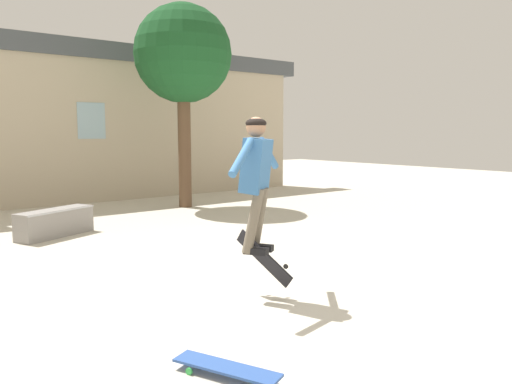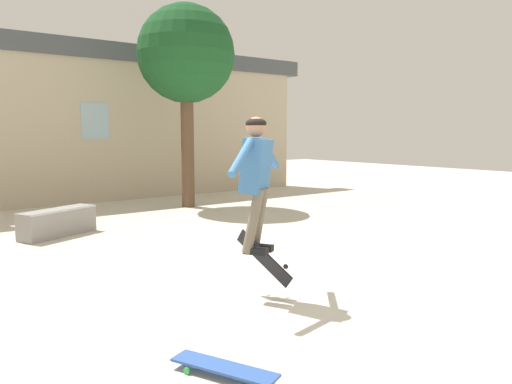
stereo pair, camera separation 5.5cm
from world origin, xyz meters
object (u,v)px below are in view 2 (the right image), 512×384
(tree_right, at_px, (186,56))
(skateboard_resting, at_px, (224,368))
(skateboard_flipping, at_px, (264,258))
(skater, at_px, (256,172))
(skate_ledge, at_px, (58,222))

(tree_right, relative_size, skateboard_resting, 5.58)
(tree_right, distance_m, skateboard_flipping, 7.52)
(skater, bearing_deg, skate_ledge, 157.95)
(skater, bearing_deg, skateboard_resting, -76.28)
(tree_right, relative_size, skater, 3.27)
(skater, xyz_separation_m, skateboard_flipping, (0.09, -0.03, -0.94))
(tree_right, xyz_separation_m, skater, (-2.76, -6.27, -2.19))
(skate_ledge, xyz_separation_m, skateboard_resting, (-0.53, -5.92, -0.17))
(skate_ledge, height_order, skateboard_resting, skate_ledge)
(tree_right, height_order, skateboard_flipping, tree_right)
(skater, bearing_deg, skateboard_flipping, 40.52)
(skateboard_resting, bearing_deg, skate_ledge, -28.64)
(skate_ledge, xyz_separation_m, skater, (0.74, -4.66, 1.13))
(tree_right, xyz_separation_m, skateboard_resting, (-4.04, -7.54, -3.49))
(skateboard_flipping, bearing_deg, tree_right, 131.90)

